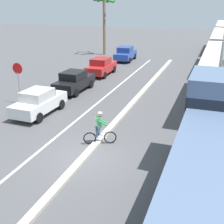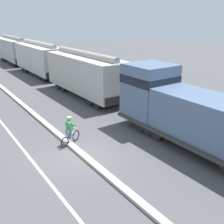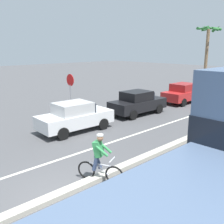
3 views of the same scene
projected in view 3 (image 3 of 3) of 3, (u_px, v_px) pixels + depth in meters
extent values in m
plane|color=#4C4C4F|center=(61.00, 196.00, 8.17)|extent=(120.00, 120.00, 0.00)
cube|color=#B2AD9E|center=(172.00, 146.00, 12.14)|extent=(0.36, 36.00, 0.16)
cube|color=silver|center=(133.00, 135.00, 13.85)|extent=(0.14, 36.00, 0.01)
cube|color=silver|center=(75.00, 119.00, 14.43)|extent=(1.86, 4.26, 0.70)
cube|color=beige|center=(73.00, 108.00, 14.17)|extent=(1.57, 1.96, 0.60)
cube|color=#1E232D|center=(88.00, 106.00, 14.82)|extent=(1.43, 0.18, 0.51)
cylinder|color=black|center=(86.00, 118.00, 15.93)|extent=(0.24, 0.65, 0.64)
cylinder|color=black|center=(103.00, 124.00, 14.75)|extent=(0.24, 0.65, 0.64)
cylinder|color=black|center=(47.00, 126.00, 14.27)|extent=(0.24, 0.65, 0.64)
cylinder|color=black|center=(63.00, 134.00, 13.09)|extent=(0.24, 0.65, 0.64)
cube|color=black|center=(138.00, 105.00, 18.03)|extent=(1.85, 4.26, 0.70)
cube|color=black|center=(137.00, 96.00, 17.78)|extent=(1.57, 1.95, 0.60)
cube|color=#1E232D|center=(146.00, 95.00, 18.43)|extent=(1.43, 0.17, 0.51)
cylinder|color=black|center=(142.00, 105.00, 19.54)|extent=(0.24, 0.65, 0.64)
cylinder|color=black|center=(159.00, 109.00, 18.36)|extent=(0.24, 0.65, 0.64)
cylinder|color=black|center=(116.00, 110.00, 17.88)|extent=(0.24, 0.65, 0.64)
cylinder|color=black|center=(133.00, 115.00, 16.70)|extent=(0.24, 0.65, 0.64)
cube|color=red|center=(184.00, 95.00, 21.82)|extent=(1.71, 4.21, 0.70)
cube|color=maroon|center=(183.00, 87.00, 21.57)|extent=(1.51, 1.90, 0.60)
cube|color=#1E232D|center=(190.00, 87.00, 22.24)|extent=(1.43, 0.12, 0.51)
cylinder|color=black|center=(184.00, 96.00, 23.34)|extent=(0.22, 0.64, 0.64)
cylinder|color=black|center=(200.00, 98.00, 22.20)|extent=(0.22, 0.64, 0.64)
cylinder|color=black|center=(166.00, 100.00, 21.62)|extent=(0.22, 0.64, 0.64)
cylinder|color=black|center=(183.00, 102.00, 20.47)|extent=(0.22, 0.64, 0.64)
cube|color=#28479E|center=(224.00, 86.00, 26.58)|extent=(1.83, 4.25, 0.70)
cube|color=navy|center=(224.00, 80.00, 26.32)|extent=(1.56, 1.95, 0.60)
cylinder|color=black|center=(221.00, 87.00, 28.11)|extent=(0.24, 0.65, 0.64)
cylinder|color=black|center=(210.00, 90.00, 26.32)|extent=(0.24, 0.65, 0.64)
torus|color=black|center=(114.00, 175.00, 8.82)|extent=(0.62, 0.34, 0.66)
torus|color=black|center=(86.00, 170.00, 9.20)|extent=(0.62, 0.34, 0.66)
cylinder|color=silver|center=(100.00, 164.00, 8.94)|extent=(0.73, 0.38, 0.05)
cylinder|color=silver|center=(103.00, 170.00, 8.94)|extent=(0.45, 0.25, 0.36)
cylinder|color=silver|center=(94.00, 159.00, 8.98)|extent=(0.04, 0.04, 0.30)
cylinder|color=silver|center=(112.00, 160.00, 8.72)|extent=(0.24, 0.45, 0.04)
cylinder|color=#38476B|center=(98.00, 161.00, 9.06)|extent=(0.33, 0.26, 0.52)
cylinder|color=#38476B|center=(95.00, 164.00, 8.88)|extent=(0.30, 0.24, 0.52)
cube|color=#338C4C|center=(98.00, 149.00, 8.82)|extent=(0.44, 0.45, 0.57)
sphere|color=#9E7051|center=(100.00, 138.00, 8.70)|extent=(0.22, 0.22, 0.22)
cylinder|color=white|center=(100.00, 135.00, 8.67)|extent=(0.22, 0.22, 0.05)
cylinder|color=#338C4C|center=(106.00, 148.00, 8.89)|extent=(0.46, 0.28, 0.36)
cylinder|color=#338C4C|center=(102.00, 151.00, 8.60)|extent=(0.46, 0.28, 0.36)
cylinder|color=gray|center=(71.00, 102.00, 16.89)|extent=(0.07, 0.07, 2.20)
cylinder|color=red|center=(70.00, 80.00, 16.57)|extent=(0.76, 0.03, 0.76)
cylinder|color=white|center=(70.00, 80.00, 16.58)|extent=(0.48, 0.02, 0.48)
cylinder|color=#846647|center=(206.00, 58.00, 30.42)|extent=(0.36, 0.36, 6.53)
cone|color=#2D7033|center=(216.00, 28.00, 28.89)|extent=(0.66, 1.85, 0.54)
cone|color=#2D7033|center=(216.00, 28.00, 29.67)|extent=(1.60, 1.42, 0.75)
cone|color=#2D7033|center=(210.00, 29.00, 30.40)|extent=(1.82, 0.93, 0.52)
cone|color=#2D7033|center=(201.00, 29.00, 30.24)|extent=(0.39, 1.81, 0.34)
cone|color=#2D7033|center=(202.00, 28.00, 29.28)|extent=(1.81, 0.92, 0.41)
cone|color=#2D7033|center=(210.00, 28.00, 28.76)|extent=(1.63, 1.38, 0.72)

